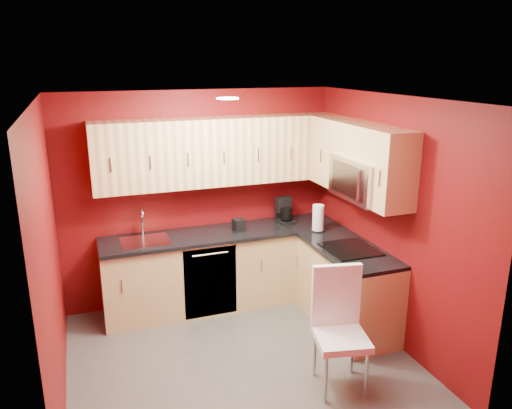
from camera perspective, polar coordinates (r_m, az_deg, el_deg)
floor at (r=5.10m, az=-1.78°, el=-17.32°), size 3.20×3.20×0.00m
ceiling at (r=4.26m, az=-2.08°, el=11.95°), size 3.20×3.20×0.00m
wall_back at (r=5.91m, az=-6.43°, el=0.74°), size 3.20×0.00×3.20m
wall_front at (r=3.26m, az=6.49°, el=-12.62°), size 3.20×0.00×3.20m
wall_left at (r=4.35m, az=-22.52°, el=-6.21°), size 0.00×3.00×3.00m
wall_right at (r=5.22m, az=15.04°, el=-1.82°), size 0.00×3.00×3.00m
base_cabinets_back at (r=5.95m, az=-3.61°, el=-7.39°), size 2.80×0.60×0.87m
base_cabinets_right at (r=5.56m, az=10.36°, el=-9.43°), size 0.60×1.30×0.87m
countertop_back at (r=5.77m, az=-3.64°, el=-3.31°), size 2.80×0.63×0.04m
countertop_right at (r=5.36m, az=10.55°, el=-5.13°), size 0.63×1.27×0.04m
upper_cabinets_back at (r=5.66m, az=-4.21°, el=6.10°), size 2.80×0.35×0.75m
upper_cabinets_right at (r=5.33m, az=11.30°, el=5.87°), size 0.35×1.55×0.75m
microwave at (r=5.16m, az=12.23°, el=2.90°), size 0.42×0.76×0.42m
cooktop at (r=5.32m, az=10.71°, el=-5.02°), size 0.50×0.55×0.01m
sink at (r=5.60m, az=-12.59°, el=-3.70°), size 0.52×0.42×0.35m
dishwasher_front at (r=5.64m, az=-5.23°, el=-8.83°), size 0.60×0.02×0.82m
downlight at (r=4.55m, az=-3.26°, el=12.02°), size 0.20×0.20×0.01m
coffee_maker at (r=6.04m, az=3.42°, el=-0.69°), size 0.21×0.26×0.30m
napkin_holder at (r=5.78m, az=-1.97°, el=-2.34°), size 0.15×0.15×0.13m
paper_towel at (r=5.78m, az=7.12°, el=-1.54°), size 0.21×0.21×0.31m
dining_chair at (r=4.52m, az=9.73°, el=-14.19°), size 0.53×0.54×1.09m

